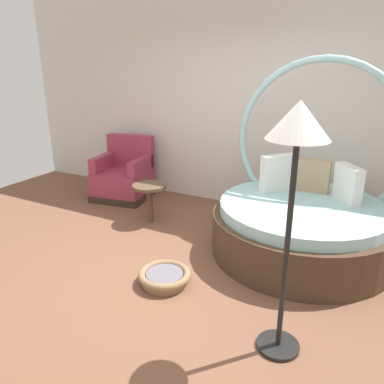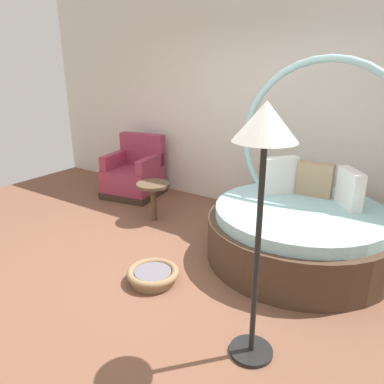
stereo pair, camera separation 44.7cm
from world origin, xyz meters
TOP-DOWN VIEW (x-y plane):
  - ground_plane at (0.00, 0.00)m, footprint 8.00×8.00m
  - back_wall at (0.00, 2.26)m, footprint 8.00×0.12m
  - round_daybed at (0.99, 1.17)m, footprint 1.94×1.94m
  - red_armchair at (-1.87, 1.68)m, footprint 0.92×0.92m
  - pet_basket at (-0.01, -0.14)m, footprint 0.51×0.51m
  - side_table at (-0.96, 1.03)m, footprint 0.44×0.44m
  - floor_lamp at (1.20, -0.47)m, footprint 0.40×0.40m

SIDE VIEW (x-z plane):
  - ground_plane at x=0.00m, z-range -0.02..0.00m
  - pet_basket at x=-0.01m, z-range 0.01..0.14m
  - red_armchair at x=-1.87m, z-range -0.14..0.80m
  - round_daybed at x=0.99m, z-range -0.65..1.45m
  - side_table at x=-0.96m, z-range 0.17..0.69m
  - floor_lamp at x=1.20m, z-range 0.62..2.44m
  - back_wall at x=0.00m, z-range 0.00..3.15m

